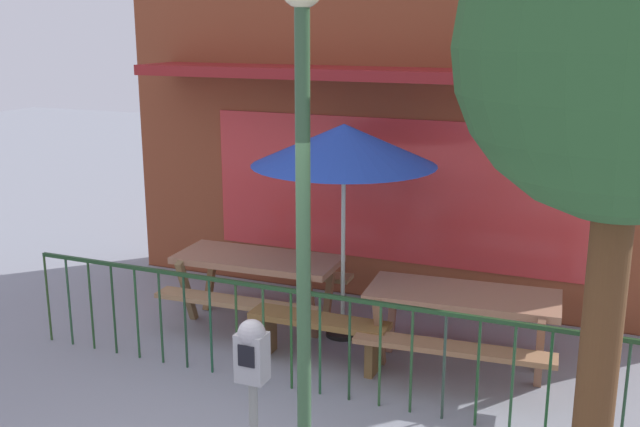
% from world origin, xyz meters
% --- Properties ---
extents(pub_storefront, '(7.01, 1.31, 5.85)m').
position_xyz_m(pub_storefront, '(0.00, 4.85, 2.90)').
color(pub_storefront, '#582B1C').
rests_on(pub_storefront, ground).
extents(patio_fence_front, '(5.91, 0.04, 0.97)m').
position_xyz_m(patio_fence_front, '(0.00, 2.08, 0.66)').
color(patio_fence_front, '#1E4020').
rests_on(patio_fence_front, ground).
extents(picnic_table_left, '(1.86, 1.44, 0.79)m').
position_xyz_m(picnic_table_left, '(-1.14, 3.35, 0.61)').
color(picnic_table_left, '#A16F54').
rests_on(picnic_table_left, ground).
extents(picnic_table_right, '(1.90, 1.50, 0.79)m').
position_xyz_m(picnic_table_right, '(1.19, 3.10, 0.61)').
color(picnic_table_right, '#9D6C52').
rests_on(picnic_table_right, ground).
extents(patio_umbrella, '(1.89, 1.89, 2.28)m').
position_xyz_m(patio_umbrella, '(-0.15, 3.39, 2.06)').
color(patio_umbrella, black).
rests_on(patio_umbrella, ground).
extents(patio_bench, '(1.40, 0.34, 0.48)m').
position_xyz_m(patio_bench, '(-0.12, 2.66, 0.35)').
color(patio_bench, brown).
rests_on(patio_bench, ground).
extents(parking_meter_far, '(0.18, 0.17, 1.54)m').
position_xyz_m(parking_meter_far, '(0.54, 0.07, 1.19)').
color(parking_meter_far, gray).
rests_on(parking_meter_far, ground).
extents(street_tree, '(2.23, 2.23, 4.21)m').
position_xyz_m(street_tree, '(2.46, 1.60, 3.06)').
color(street_tree, '#57351C').
rests_on(street_tree, ground).
extents(street_lamp, '(0.28, 0.28, 3.61)m').
position_xyz_m(street_lamp, '(0.55, 0.82, 2.39)').
color(street_lamp, '#325434').
rests_on(street_lamp, ground).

